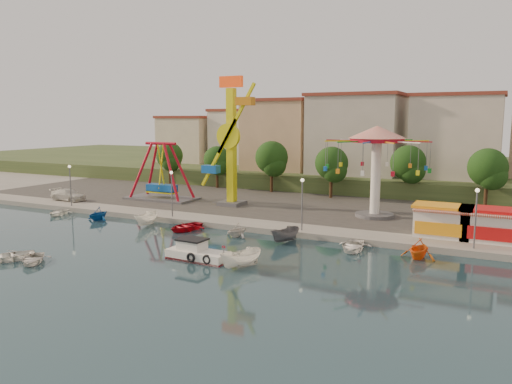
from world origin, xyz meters
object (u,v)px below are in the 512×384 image
Objects in this scene: kamikaze_tower at (232,144)px; rowboat_a at (33,259)px; wave_swinger at (377,151)px; van at (68,195)px; cabin_motorboat at (197,254)px; pirate_ship_ride at (161,172)px; skiff at (241,259)px.

kamikaze_tower reaches higher than rowboat_a.
kamikaze_tower is 1.42× the size of wave_swinger.
wave_swinger is 41.78m from van.
kamikaze_tower is at bearing 48.37° from rowboat_a.
cabin_motorboat is 34.38m from van.
cabin_motorboat is at bearing -4.75° from rowboat_a.
pirate_ship_ride reaches higher than skiff.
skiff is at bearing -3.00° from cabin_motorboat.
pirate_ship_ride is at bearing -56.62° from van.
wave_swinger is at bearing 1.54° from pirate_ship_ride.
skiff is (15.89, 6.54, 0.40)m from rowboat_a.
cabin_motorboat is at bearing -160.08° from skiff.
kamikaze_tower is 3.04× the size of van.
skiff is at bearing -13.62° from rowboat_a.
kamikaze_tower reaches higher than skiff.
wave_swinger is 3.35× the size of rowboat_a.
van is at bearing -163.49° from kamikaze_tower.
cabin_motorboat is 1.40× the size of skiff.
kamikaze_tower reaches higher than van.
rowboat_a is 0.88× the size of skiff.
pirate_ship_ride is 1.84× the size of van.
wave_swinger is at bearing 102.34° from skiff.
skiff is at bearing -41.90° from pirate_ship_ride.
skiff is (-5.17, -22.69, -7.44)m from wave_swinger.
rowboat_a is (-21.06, -29.24, -7.84)m from wave_swinger.
skiff is 38.58m from van.
pirate_ship_ride is 32.99m from skiff.
kamikaze_tower reaches higher than cabin_motorboat.
wave_swinger reaches higher than cabin_motorboat.
pirate_ship_ride is 0.61× the size of kamikaze_tower.
rowboat_a is at bearing -132.44° from skiff.
pirate_ship_ride is 2.89× the size of rowboat_a.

